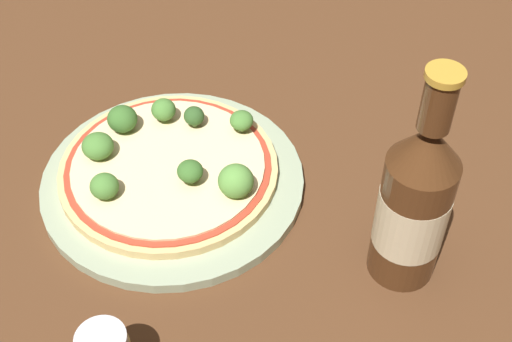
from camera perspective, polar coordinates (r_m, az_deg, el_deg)
ground_plane at (r=0.78m, az=-6.73°, el=-0.06°), size 3.00×3.00×0.00m
plate at (r=0.76m, az=-6.65°, el=-0.82°), size 0.28×0.28×0.01m
pizza at (r=0.75m, az=-7.01°, el=0.22°), size 0.23×0.23×0.01m
broccoli_floret_0 at (r=0.72m, az=-12.03°, el=-1.20°), size 0.03×0.03×0.03m
broccoli_floret_1 at (r=0.72m, az=-5.29°, el=-0.03°), size 0.03×0.03×0.03m
broccoli_floret_2 at (r=0.71m, az=-1.49°, el=-0.68°), size 0.04×0.04×0.03m
broccoli_floret_3 at (r=0.79m, az=-7.41°, el=4.88°), size 0.03×0.03×0.03m
broccoli_floret_4 at (r=0.77m, az=-1.16°, el=4.05°), size 0.03×0.03×0.02m
broccoli_floret_5 at (r=0.76m, az=-12.55°, el=1.96°), size 0.03×0.03×0.03m
broccoli_floret_6 at (r=0.78m, az=-10.75°, el=4.03°), size 0.03×0.03×0.03m
broccoli_floret_7 at (r=0.78m, az=-4.98°, el=4.39°), size 0.02×0.02×0.02m
beer_bottle at (r=0.64m, az=12.55°, el=-2.52°), size 0.06×0.06×0.23m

